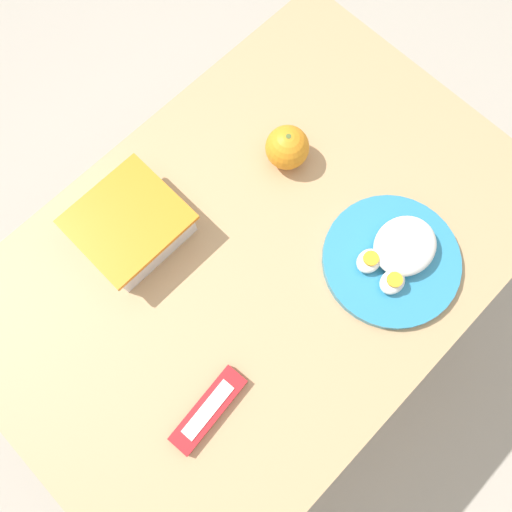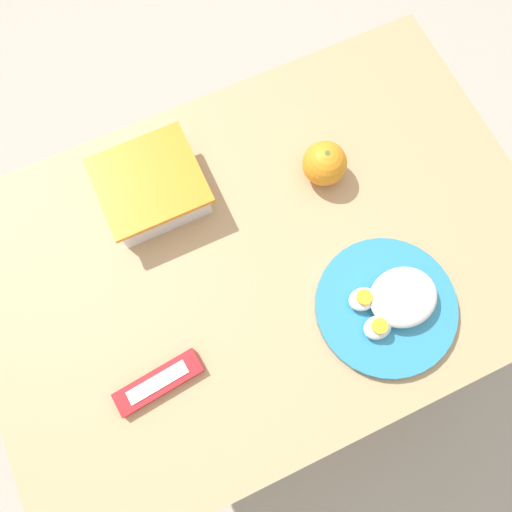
{
  "view_description": "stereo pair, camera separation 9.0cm",
  "coord_description": "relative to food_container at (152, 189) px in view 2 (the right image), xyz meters",
  "views": [
    {
      "loc": [
        -0.19,
        -0.18,
        1.62
      ],
      "look_at": [
        -0.01,
        -0.0,
        0.76
      ],
      "focal_mm": 35.0,
      "sensor_mm": 36.0,
      "label": 1
    },
    {
      "loc": [
        -0.12,
        -0.24,
        1.62
      ],
      "look_at": [
        -0.01,
        -0.0,
        0.76
      ],
      "focal_mm": 35.0,
      "sensor_mm": 36.0,
      "label": 2
    }
  ],
  "objects": [
    {
      "name": "ground_plane",
      "position": [
        0.13,
        -0.2,
        -0.76
      ],
      "size": [
        10.0,
        10.0,
        0.0
      ],
      "primitive_type": "plane",
      "color": "#B2A899"
    },
    {
      "name": "table",
      "position": [
        0.13,
        -0.2,
        -0.16
      ],
      "size": [
        1.06,
        0.72,
        0.73
      ],
      "color": "tan",
      "rests_on": "ground_plane"
    },
    {
      "name": "food_container",
      "position": [
        0.0,
        0.0,
        0.0
      ],
      "size": [
        0.19,
        0.17,
        0.07
      ],
      "color": "white",
      "rests_on": "table"
    },
    {
      "name": "orange_fruit",
      "position": [
        0.31,
        -0.09,
        0.01
      ],
      "size": [
        0.08,
        0.08,
        0.08
      ],
      "color": "orange",
      "rests_on": "table"
    },
    {
      "name": "rice_plate",
      "position": [
        0.3,
        -0.38,
        -0.01
      ],
      "size": [
        0.25,
        0.25,
        0.06
      ],
      "color": "teal",
      "rests_on": "table"
    },
    {
      "name": "candy_bar",
      "position": [
        -0.12,
        -0.33,
        -0.02
      ],
      "size": [
        0.16,
        0.06,
        0.02
      ],
      "color": "red",
      "rests_on": "table"
    }
  ]
}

